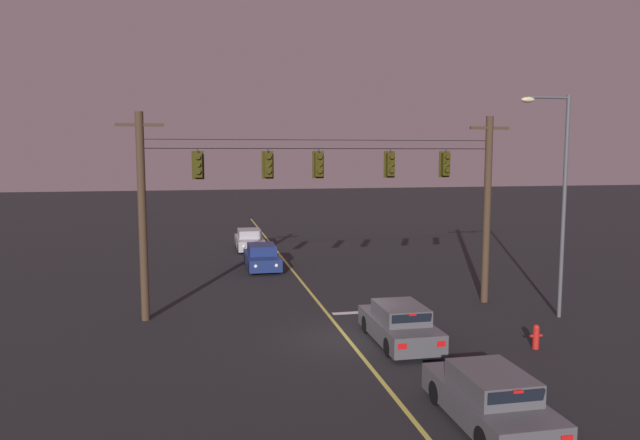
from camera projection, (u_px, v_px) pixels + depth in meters
name	position (u px, v px, depth m)	size (l,w,h in m)	color
ground_plane	(348.00, 339.00, 21.17)	(180.00, 180.00, 0.00)	black
lane_centre_stripe	(301.00, 281.00, 30.88)	(0.14, 60.00, 0.01)	#D1C64C
stop_bar_paint	(372.00, 312.00, 24.83)	(3.40, 0.36, 0.01)	silver
signal_span_assembly	(325.00, 210.00, 24.57)	(16.35, 0.32, 8.18)	#423021
traffic_light_leftmost	(198.00, 165.00, 23.32)	(0.48, 0.41, 1.22)	black
traffic_light_left_inner	(268.00, 165.00, 23.87)	(0.48, 0.41, 1.22)	black
traffic_light_centre	(319.00, 165.00, 24.29)	(0.48, 0.41, 1.22)	black
traffic_light_right_inner	(391.00, 164.00, 24.90)	(0.48, 0.41, 1.22)	black
traffic_light_rightmost	(446.00, 164.00, 25.39)	(0.48, 0.41, 1.22)	black
car_waiting_near_lane	(400.00, 325.00, 20.68)	(1.80, 4.33, 1.39)	#4C4C51
car_oncoming_lead	(262.00, 257.00, 34.07)	(1.80, 4.42, 1.39)	navy
car_oncoming_trailing	(250.00, 240.00, 40.86)	(1.80, 4.42, 1.39)	#A5A5AD
car_waiting_second_near	(490.00, 399.00, 14.41)	(1.80, 4.33, 1.39)	#4C4C51
street_lamp_corner	(558.00, 187.00, 23.40)	(2.11, 0.30, 8.86)	#4C4F54
fire_hydrant	(536.00, 336.00, 20.08)	(0.44, 0.22, 0.84)	red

